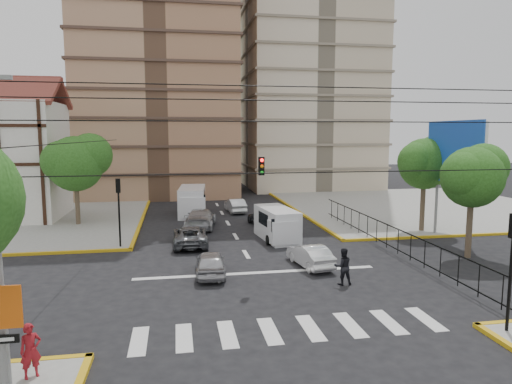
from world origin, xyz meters
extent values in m
plane|color=black|center=(0.00, 0.00, 0.00)|extent=(160.00, 160.00, 0.00)
cube|color=gray|center=(20.00, 20.00, 0.07)|extent=(26.00, 26.00, 0.15)
cube|color=silver|center=(0.00, -6.00, 0.01)|extent=(12.00, 2.40, 0.01)
cube|color=silver|center=(0.00, 1.20, 0.01)|extent=(13.00, 0.40, 0.01)
cube|color=#C6B596|center=(14.00, 40.00, 24.00)|extent=(17.00, 16.00, 48.00)
cube|color=maroon|center=(-19.00, 21.90, 10.90)|extent=(10.80, 4.25, 2.65)
cylinder|color=slate|center=(14.50, 4.00, 2.15)|extent=(0.20, 0.20, 4.00)
cylinder|color=slate|center=(14.50, 8.00, 2.15)|extent=(0.20, 0.20, 4.00)
cube|color=silver|center=(14.50, 6.00, 6.15)|extent=(0.25, 6.00, 4.00)
cube|color=blue|center=(14.30, 6.00, 6.15)|extent=(0.08, 6.20, 4.20)
cylinder|color=#473828|center=(13.00, 2.00, 2.10)|extent=(0.36, 0.36, 4.20)
sphere|color=#214E16|center=(13.00, 2.00, 4.84)|extent=(3.60, 3.60, 3.60)
sphere|color=#214E16|center=(13.90, 2.30, 5.38)|extent=(2.88, 2.88, 2.88)
sphere|color=#214E16|center=(12.28, 1.70, 5.03)|extent=(2.70, 2.70, 2.70)
cylinder|color=#473828|center=(14.00, 9.00, 2.24)|extent=(0.36, 0.36, 4.48)
sphere|color=#214E16|center=(14.00, 9.00, 5.16)|extent=(3.80, 3.80, 3.80)
sphere|color=#214E16|center=(14.95, 9.30, 5.73)|extent=(3.04, 3.04, 3.04)
sphere|color=#214E16|center=(13.24, 8.70, 5.35)|extent=(2.85, 2.85, 2.85)
cylinder|color=#473828|center=(-12.00, 16.00, 2.10)|extent=(0.36, 0.36, 4.20)
sphere|color=#214E16|center=(-12.00, 16.00, 5.00)|extent=(4.40, 4.40, 4.40)
sphere|color=#214E16|center=(-10.90, 16.30, 5.67)|extent=(3.52, 3.52, 3.52)
sphere|color=#214E16|center=(-12.88, 15.70, 5.22)|extent=(3.30, 3.30, 3.30)
cylinder|color=black|center=(7.80, -7.80, 1.90)|extent=(0.12, 0.12, 3.50)
cylinder|color=black|center=(-7.80, 7.80, 1.90)|extent=(0.12, 0.12, 3.50)
cube|color=black|center=(-7.80, 7.80, 4.10)|extent=(0.28, 0.22, 0.90)
sphere|color=#FF0C0C|center=(-7.80, 7.80, 4.40)|extent=(0.17, 0.17, 0.17)
cube|color=black|center=(0.00, 0.00, 5.80)|extent=(0.28, 0.22, 0.90)
cylinder|color=black|center=(0.00, -9.00, 6.25)|extent=(18.00, 0.03, 0.03)
cylinder|color=slate|center=(-8.80, -9.20, 1.75)|extent=(0.08, 0.08, 3.20)
cube|color=#E5590C|center=(-8.80, -9.25, 2.75)|extent=(0.90, 0.06, 1.20)
cube|color=black|center=(-8.80, -9.25, 1.85)|extent=(0.65, 0.05, 0.25)
cube|color=silver|center=(2.73, 8.62, 1.10)|extent=(2.47, 4.98, 2.20)
cube|color=silver|center=(2.73, 6.71, 0.96)|extent=(1.94, 1.36, 1.53)
cube|color=black|center=(2.73, 6.37, 1.48)|extent=(1.77, 0.31, 0.86)
cylinder|color=black|center=(1.82, 7.09, 0.33)|extent=(0.25, 0.67, 0.67)
cylinder|color=black|center=(3.64, 7.09, 0.33)|extent=(0.25, 0.67, 0.67)
cylinder|color=black|center=(1.82, 10.15, 0.33)|extent=(0.25, 0.67, 0.67)
cylinder|color=black|center=(3.64, 10.15, 0.33)|extent=(0.25, 0.67, 0.67)
cube|color=silver|center=(-2.75, 19.35, 1.27)|extent=(2.69, 5.71, 2.55)
cube|color=silver|center=(-2.75, 17.13, 1.11)|extent=(2.21, 1.51, 1.77)
cube|color=black|center=(-2.75, 16.74, 1.72)|extent=(2.05, 0.28, 1.00)
cylinder|color=black|center=(-3.80, 17.58, 0.39)|extent=(0.25, 0.78, 0.78)
cylinder|color=black|center=(-1.70, 17.58, 0.39)|extent=(0.25, 0.78, 0.78)
cylinder|color=black|center=(-3.80, 21.12, 0.39)|extent=(0.25, 0.78, 0.78)
cylinder|color=black|center=(-1.70, 21.12, 0.39)|extent=(0.25, 0.78, 0.78)
imported|color=#AAAAAF|center=(-2.47, 1.24, 0.65)|extent=(1.77, 3.93, 1.31)
imported|color=white|center=(3.13, 1.85, 0.63)|extent=(1.91, 3.98, 1.26)
imported|color=slate|center=(-3.32, 7.88, 0.66)|extent=(2.23, 4.77, 1.32)
imported|color=#ABACB0|center=(-2.32, 13.42, 0.77)|extent=(2.97, 5.60, 1.54)
imported|color=#262628|center=(2.64, 13.47, 0.67)|extent=(2.18, 4.12, 1.34)
imported|color=silver|center=(1.29, 20.03, 0.65)|extent=(1.73, 4.07, 1.31)
imported|color=maroon|center=(-8.54, -8.22, 0.98)|extent=(0.73, 0.65, 1.67)
imported|color=black|center=(3.83, -1.39, 0.92)|extent=(0.91, 0.72, 1.83)
camera|label=1|loc=(-4.15, -22.04, 7.41)|focal=32.00mm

